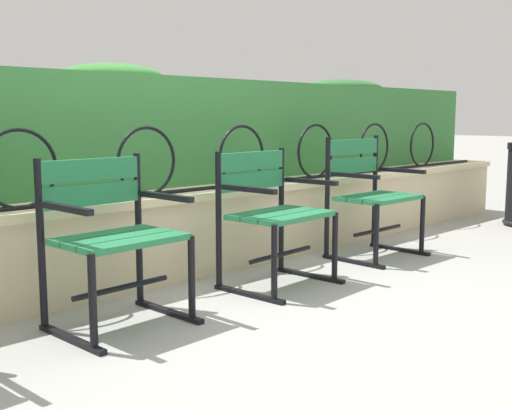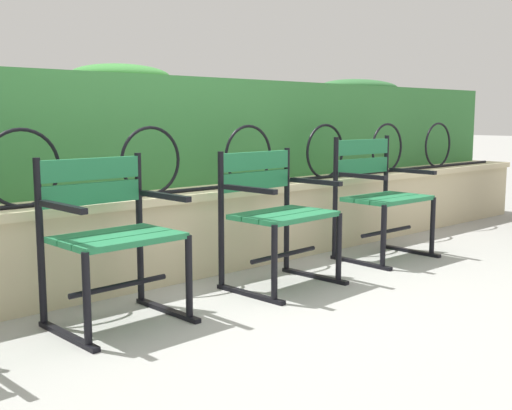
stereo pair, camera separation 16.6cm
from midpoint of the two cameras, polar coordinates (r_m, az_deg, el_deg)
ground_plane at (r=3.50m, az=2.62°, el=-9.16°), size 60.00×60.00×0.00m
stone_wall at (r=4.11m, az=-6.39°, el=-2.60°), size 8.27×0.41×0.55m
iron_arch_fence at (r=3.89m, az=-7.87°, el=3.58°), size 7.71×0.02×0.42m
hedge_row at (r=4.38m, az=-10.32°, el=6.78°), size 8.10×0.52×0.86m
park_chair_centre_left at (r=3.22m, az=-11.53°, el=-2.39°), size 0.63×0.54×0.83m
park_chair_centre_right at (r=3.87m, az=2.93°, el=-0.54°), size 0.66×0.56×0.82m
park_chair_rightmost at (r=4.74m, az=11.93°, el=1.03°), size 0.64×0.52×0.88m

